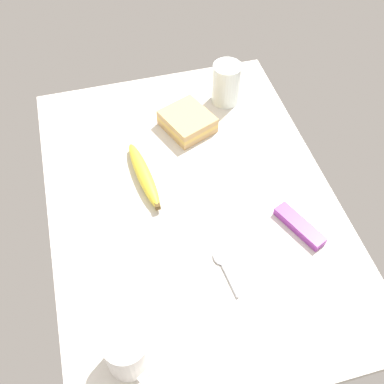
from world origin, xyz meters
TOP-DOWN VIEW (x-y plane):
  - tabletop at (0.00, 0.00)cm, footprint 90.00×64.00cm
  - coffee_mug_black at (31.73, -20.00)cm, footprint 10.11×8.39cm
  - sandwich_main at (-22.75, 4.87)cm, footprint 15.06×14.40cm
  - glass_of_milk at (-30.40, 17.45)cm, footprint 7.47×7.47cm
  - banana at (-8.81, -9.25)cm, footprint 20.94×5.75cm
  - spoon at (18.01, 1.71)cm, footprint 11.38×2.77cm
  - snack_bar at (13.41, 20.37)cm, footprint 12.81×7.99cm

SIDE VIEW (x-z plane):
  - tabletop at x=0.00cm, z-range 0.00..2.00cm
  - spoon at x=18.01cm, z-range 1.98..2.78cm
  - snack_bar at x=13.41cm, z-range 2.00..4.00cm
  - banana at x=-8.81cm, z-range 2.00..5.31cm
  - sandwich_main at x=-22.75cm, z-range 2.00..6.40cm
  - coffee_mug_black at x=31.73cm, z-range 2.14..11.28cm
  - glass_of_milk at x=-30.40cm, z-range 1.41..12.69cm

